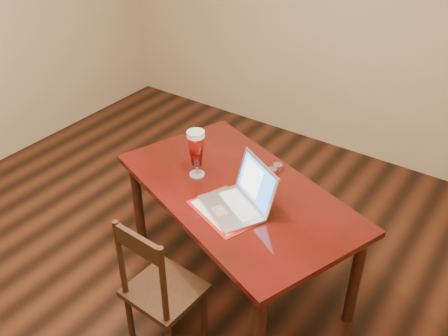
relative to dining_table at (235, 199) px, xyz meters
The scene contains 4 objects.
ground 0.89m from the dining_table, 116.45° to the right, with size 5.00×5.00×0.00m, color black.
room_shell 1.29m from the dining_table, 116.45° to the right, with size 4.51×5.01×2.71m.
dining_table is the anchor object (origin of this frame).
dining_chair 0.69m from the dining_table, 93.69° to the right, with size 0.39×0.38×0.88m.
Camera 1 is at (1.58, -1.42, 2.43)m, focal length 40.00 mm.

